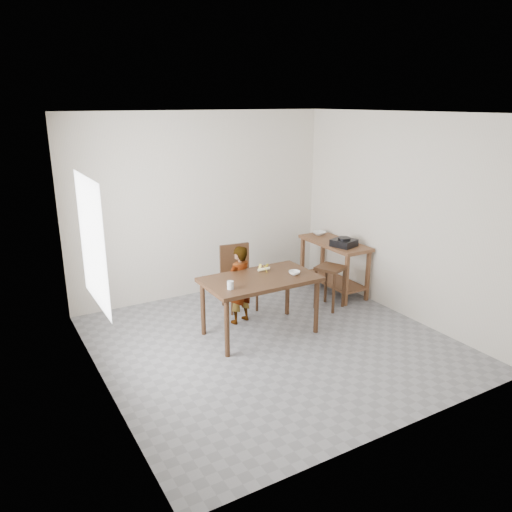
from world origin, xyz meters
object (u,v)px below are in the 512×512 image
dining_table (260,306)px  child (239,285)px  dining_chair (240,278)px  prep_counter (334,267)px  stool (330,287)px

dining_table → child: 0.46m
child → dining_chair: 0.47m
dining_table → prep_counter: prep_counter is taller
child → dining_chair: size_ratio=1.17×
prep_counter → stool: (-0.45, -0.48, -0.09)m
child → prep_counter: bearing=172.5°
dining_table → stool: 1.30m
stool → dining_table: bearing=-170.1°
prep_counter → dining_chair: 1.56m
child → stool: child is taller
dining_chair → stool: 1.28m
dining_table → child: child is taller
prep_counter → stool: bearing=-133.1°
prep_counter → dining_chair: (-1.56, 0.14, 0.05)m
dining_chair → stool: dining_chair is taller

